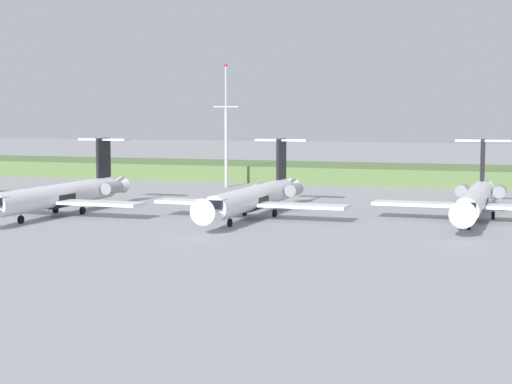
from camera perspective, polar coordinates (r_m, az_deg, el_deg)
name	(u,v)px	position (r m, az deg, el deg)	size (l,w,h in m)	color
ground_plane	(295,204)	(112.26, 2.69, -0.80)	(500.00, 500.00, 0.00)	#939399
grass_berm	(357,173)	(150.52, 7.00, 1.29)	(320.00, 20.00, 2.92)	#597542
regional_jet_second	(60,194)	(101.53, -13.36, -0.16)	(22.81, 31.00, 9.00)	white
regional_jet_third	(254,197)	(96.09, -0.11, -0.32)	(22.81, 31.00, 9.00)	white
regional_jet_fourth	(475,198)	(97.30, 14.92, -0.43)	(22.81, 31.00, 9.00)	white
antenna_mast	(226,136)	(136.81, -2.09, 3.89)	(4.40, 0.50, 20.42)	#B2B2B7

